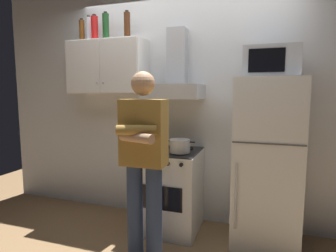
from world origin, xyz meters
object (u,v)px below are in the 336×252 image
object	(u,v)px
stove_oven	(171,190)
person_standing	(144,159)
upper_cabinet	(108,68)
bottle_soda_red	(95,28)
refrigerator	(266,163)
bottle_rum_dark	(127,26)
bottle_wine_green	(106,27)
microwave	(271,62)
bottle_beer_brown	(82,31)
cooking_pot	(180,146)
bottle_vodka_clear	(89,30)
range_hood	(175,80)

from	to	relation	value
stove_oven	person_standing	xyz separation A→B (m)	(-0.05, -0.61, 0.47)
upper_cabinet	stove_oven	size ratio (longest dim) A/B	1.03
stove_oven	bottle_soda_red	bearing A→B (deg)	173.55
upper_cabinet	stove_oven	distance (m)	1.55
refrigerator	bottle_rum_dark	size ratio (longest dim) A/B	5.10
refrigerator	bottle_wine_green	xyz separation A→B (m)	(-1.76, 0.12, 1.40)
microwave	bottle_beer_brown	bearing A→B (deg)	176.81
bottle_soda_red	bottle_rum_dark	world-z (taller)	bottle_rum_dark
person_standing	bottle_soda_red	size ratio (longest dim) A/B	5.58
bottle_wine_green	bottle_beer_brown	bearing A→B (deg)	177.44
person_standing	bottle_soda_red	bearing A→B (deg)	141.64
cooking_pot	bottle_vodka_clear	size ratio (longest dim) A/B	1.00
stove_oven	bottle_vodka_clear	distance (m)	2.07
range_hood	microwave	world-z (taller)	range_hood
person_standing	cooking_pot	size ratio (longest dim) A/B	5.37
microwave	bottle_soda_red	world-z (taller)	bottle_soda_red
microwave	bottle_wine_green	world-z (taller)	bottle_wine_green
stove_oven	person_standing	bearing A→B (deg)	-94.72
bottle_soda_red	bottle_vodka_clear	bearing A→B (deg)	153.47
microwave	bottle_soda_red	size ratio (longest dim) A/B	1.63
upper_cabinet	cooking_pot	size ratio (longest dim) A/B	2.95
refrigerator	microwave	distance (m)	0.94
range_hood	bottle_vodka_clear	size ratio (longest dim) A/B	2.46
cooking_pot	bottle_vodka_clear	bearing A→B (deg)	166.64
cooking_pot	bottle_wine_green	xyz separation A→B (m)	(-0.94, 0.24, 1.26)
cooking_pot	bottle_rum_dark	xyz separation A→B (m)	(-0.69, 0.27, 1.26)
microwave	bottle_vodka_clear	size ratio (longest dim) A/B	1.58
range_hood	stove_oven	bearing A→B (deg)	-90.00
refrigerator	bottle_soda_red	distance (m)	2.36
refrigerator	bottle_rum_dark	bearing A→B (deg)	174.36
person_standing	bottle_beer_brown	xyz separation A→B (m)	(-1.09, 0.74, 1.28)
bottle_beer_brown	bottle_rum_dark	bearing A→B (deg)	1.43
bottle_vodka_clear	bottle_rum_dark	xyz separation A→B (m)	(0.50, -0.01, 0.00)
microwave	range_hood	bearing A→B (deg)	173.54
upper_cabinet	person_standing	bearing A→B (deg)	-44.26
bottle_rum_dark	stove_oven	bearing A→B (deg)	-14.95
person_standing	bottle_rum_dark	xyz separation A→B (m)	(-0.51, 0.76, 1.30)
range_hood	bottle_rum_dark	bearing A→B (deg)	177.61
upper_cabinet	range_hood	xyz separation A→B (m)	(0.80, 0.00, -0.15)
bottle_soda_red	bottle_wine_green	size ratio (longest dim) A/B	0.94
range_hood	bottle_beer_brown	xyz separation A→B (m)	(-1.14, 0.01, 0.58)
microwave	bottle_soda_red	distance (m)	1.96
refrigerator	person_standing	xyz separation A→B (m)	(-1.00, -0.61, 0.10)
stove_oven	person_standing	distance (m)	0.77
range_hood	refrigerator	size ratio (longest dim) A/B	0.47
upper_cabinet	stove_oven	bearing A→B (deg)	-8.90
upper_cabinet	microwave	xyz separation A→B (m)	(1.75, -0.11, -0.01)
range_hood	person_standing	world-z (taller)	range_hood
bottle_wine_green	bottle_beer_brown	world-z (taller)	bottle_wine_green
microwave	upper_cabinet	bearing A→B (deg)	176.52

